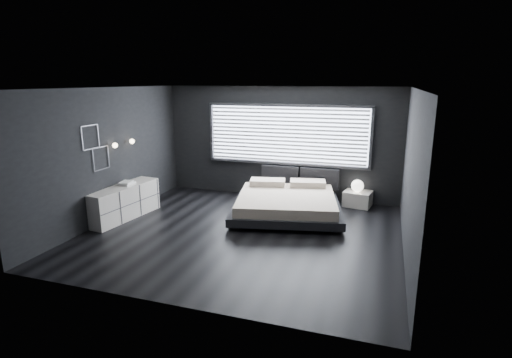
% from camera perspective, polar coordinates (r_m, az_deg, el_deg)
% --- Properties ---
extents(room, '(6.04, 6.00, 2.80)m').
position_cam_1_polar(room, '(7.58, -2.00, 2.20)').
color(room, black).
rests_on(room, ground).
extents(window, '(4.14, 0.09, 1.52)m').
position_cam_1_polar(window, '(10.03, 4.40, 6.28)').
color(window, white).
rests_on(window, ground).
extents(headboard, '(1.96, 0.16, 0.52)m').
position_cam_1_polar(headboard, '(10.09, 6.24, 0.27)').
color(headboard, black).
rests_on(headboard, ground).
extents(sconce_near, '(0.18, 0.11, 0.11)m').
position_cam_1_polar(sconce_near, '(8.98, -19.51, 4.55)').
color(sconce_near, silver).
rests_on(sconce_near, ground).
extents(sconce_far, '(0.18, 0.11, 0.11)m').
position_cam_1_polar(sconce_far, '(9.45, -17.31, 5.16)').
color(sconce_far, silver).
rests_on(sconce_far, ground).
extents(wall_art_upper, '(0.01, 0.48, 0.48)m').
position_cam_1_polar(wall_art_upper, '(8.54, -22.57, 5.54)').
color(wall_art_upper, '#47474C').
rests_on(wall_art_upper, ground).
extents(wall_art_lower, '(0.01, 0.48, 0.48)m').
position_cam_1_polar(wall_art_lower, '(8.80, -21.24, 2.77)').
color(wall_art_lower, '#47474C').
rests_on(wall_art_lower, ground).
extents(bed, '(2.78, 2.70, 0.61)m').
position_cam_1_polar(bed, '(8.94, 4.38, -3.39)').
color(bed, black).
rests_on(bed, ground).
extents(nightstand, '(0.70, 0.62, 0.36)m').
position_cam_1_polar(nightstand, '(9.87, 14.31, -2.74)').
color(nightstand, silver).
rests_on(nightstand, ground).
extents(orb_lamp, '(0.29, 0.29, 0.29)m').
position_cam_1_polar(orb_lamp, '(9.75, 14.29, -0.95)').
color(orb_lamp, white).
rests_on(orb_lamp, nightstand).
extents(dresser, '(0.73, 1.85, 0.72)m').
position_cam_1_polar(dresser, '(9.18, -18.39, -3.13)').
color(dresser, silver).
rests_on(dresser, ground).
extents(book_stack, '(0.29, 0.37, 0.07)m').
position_cam_1_polar(book_stack, '(9.17, -18.04, -0.56)').
color(book_stack, silver).
rests_on(book_stack, dresser).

